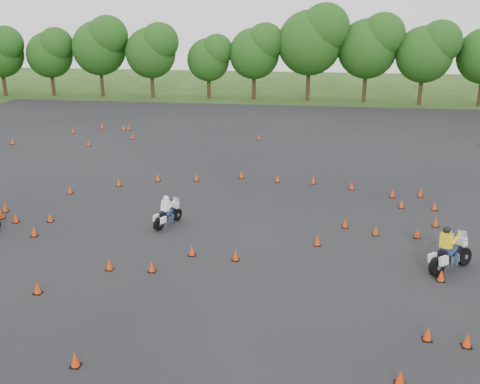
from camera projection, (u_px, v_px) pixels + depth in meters
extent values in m
plane|color=#2D5119|center=(228.00, 247.00, 23.50)|extent=(140.00, 140.00, 0.00)
plane|color=black|center=(245.00, 201.00, 29.12)|extent=(62.00, 62.00, 0.00)
cone|color=red|center=(196.00, 177.00, 32.48)|extent=(0.26, 0.26, 0.45)
cone|color=red|center=(420.00, 193.00, 29.73)|extent=(0.26, 0.26, 0.45)
cone|color=red|center=(16.00, 218.00, 26.13)|extent=(0.26, 0.26, 0.45)
cone|color=red|center=(417.00, 233.00, 24.36)|extent=(0.26, 0.26, 0.45)
cone|color=red|center=(462.00, 258.00, 21.92)|extent=(0.26, 0.26, 0.45)
cone|color=red|center=(241.00, 175.00, 32.97)|extent=(0.26, 0.26, 0.45)
cone|color=red|center=(1.00, 214.00, 26.59)|extent=(0.26, 0.26, 0.45)
cone|color=red|center=(70.00, 190.00, 30.23)|extent=(0.26, 0.26, 0.45)
cone|color=red|center=(158.00, 178.00, 32.40)|extent=(0.26, 0.26, 0.45)
cone|color=red|center=(376.00, 230.00, 24.66)|extent=(0.26, 0.26, 0.45)
cone|color=red|center=(192.00, 251.00, 22.61)|extent=(0.26, 0.26, 0.45)
cone|color=red|center=(467.00, 340.00, 16.48)|extent=(0.26, 0.26, 0.45)
cone|color=red|center=(317.00, 240.00, 23.59)|extent=(0.26, 0.26, 0.45)
cone|color=red|center=(123.00, 128.00, 45.91)|extent=(0.26, 0.26, 0.45)
cone|color=red|center=(5.00, 207.00, 27.52)|extent=(0.26, 0.26, 0.45)
cone|color=red|center=(313.00, 180.00, 31.94)|extent=(0.26, 0.26, 0.45)
cone|color=red|center=(352.00, 186.00, 30.91)|extent=(0.26, 0.26, 0.45)
cone|color=red|center=(102.00, 126.00, 46.64)|extent=(0.26, 0.26, 0.45)
cone|color=red|center=(435.00, 206.00, 27.74)|extent=(0.26, 0.26, 0.45)
cone|color=red|center=(402.00, 204.00, 28.05)|extent=(0.26, 0.26, 0.45)
cone|color=red|center=(50.00, 217.00, 26.21)|extent=(0.26, 0.26, 0.45)
cone|color=red|center=(75.00, 360.00, 15.58)|extent=(0.26, 0.26, 0.45)
cone|color=red|center=(259.00, 137.00, 42.71)|extent=(0.26, 0.26, 0.45)
cone|color=red|center=(152.00, 266.00, 21.22)|extent=(0.26, 0.26, 0.45)
cone|color=red|center=(37.00, 288.00, 19.58)|extent=(0.26, 0.26, 0.45)
cone|color=red|center=(400.00, 378.00, 14.82)|extent=(0.26, 0.26, 0.45)
cone|color=red|center=(12.00, 142.00, 41.21)|extent=(0.26, 0.26, 0.45)
cone|color=red|center=(128.00, 128.00, 46.07)|extent=(0.26, 0.26, 0.45)
cone|color=red|center=(88.00, 143.00, 40.74)|extent=(0.26, 0.26, 0.45)
cone|color=red|center=(132.00, 136.00, 42.83)|extent=(0.26, 0.26, 0.45)
cone|color=red|center=(119.00, 182.00, 31.50)|extent=(0.26, 0.26, 0.45)
cone|color=red|center=(235.00, 255.00, 22.18)|extent=(0.26, 0.26, 0.45)
cone|color=red|center=(109.00, 265.00, 21.37)|extent=(0.26, 0.26, 0.45)
cone|color=red|center=(278.00, 178.00, 32.25)|extent=(0.26, 0.26, 0.45)
cone|color=red|center=(345.00, 223.00, 25.54)|extent=(0.26, 0.26, 0.45)
cone|color=red|center=(436.00, 222.00, 25.63)|extent=(0.26, 0.26, 0.45)
cone|color=red|center=(73.00, 131.00, 44.85)|extent=(0.26, 0.26, 0.45)
cone|color=red|center=(441.00, 276.00, 20.48)|extent=(0.26, 0.26, 0.45)
cone|color=red|center=(34.00, 232.00, 24.54)|extent=(0.26, 0.26, 0.45)
cone|color=red|center=(393.00, 193.00, 29.65)|extent=(0.26, 0.26, 0.45)
cone|color=red|center=(428.00, 334.00, 16.82)|extent=(0.26, 0.26, 0.45)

